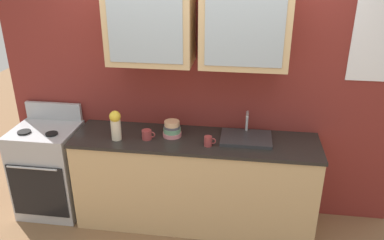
% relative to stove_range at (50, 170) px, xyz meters
% --- Properties ---
extents(ground_plane, '(10.00, 10.00, 0.00)m').
position_rel_stove_range_xyz_m(ground_plane, '(1.49, 0.00, -0.47)').
color(ground_plane, brown).
extents(back_wall_unit, '(3.82, 0.49, 2.62)m').
position_rel_stove_range_xyz_m(back_wall_unit, '(1.49, 0.27, 1.02)').
color(back_wall_unit, maroon).
rests_on(back_wall_unit, ground_plane).
extents(counter, '(2.28, 0.59, 0.92)m').
position_rel_stove_range_xyz_m(counter, '(1.49, 0.00, -0.01)').
color(counter, tan).
rests_on(counter, ground_plane).
extents(stove_range, '(0.61, 0.58, 1.10)m').
position_rel_stove_range_xyz_m(stove_range, '(0.00, 0.00, 0.00)').
color(stove_range, '#ADAFB5').
rests_on(stove_range, ground_plane).
extents(sink_faucet, '(0.46, 0.34, 0.23)m').
position_rel_stove_range_xyz_m(sink_faucet, '(1.95, 0.05, 0.47)').
color(sink_faucet, '#2D2D30').
rests_on(sink_faucet, counter).
extents(bowl_stack, '(0.17, 0.17, 0.15)m').
position_rel_stove_range_xyz_m(bowl_stack, '(1.27, 0.03, 0.52)').
color(bowl_stack, '#D87F84').
rests_on(bowl_stack, counter).
extents(vase, '(0.10, 0.10, 0.28)m').
position_rel_stove_range_xyz_m(vase, '(0.78, -0.10, 0.60)').
color(vase, beige).
rests_on(vase, counter).
extents(cup_near_sink, '(0.11, 0.07, 0.09)m').
position_rel_stove_range_xyz_m(cup_near_sink, '(1.62, -0.12, 0.50)').
color(cup_near_sink, '#993838').
rests_on(cup_near_sink, counter).
extents(cup_near_bowls, '(0.12, 0.09, 0.09)m').
position_rel_stove_range_xyz_m(cup_near_bowls, '(1.05, -0.06, 0.50)').
color(cup_near_bowls, '#993838').
rests_on(cup_near_bowls, counter).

